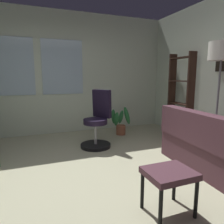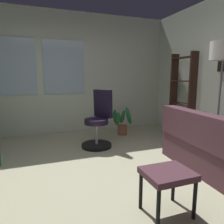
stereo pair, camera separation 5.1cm
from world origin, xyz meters
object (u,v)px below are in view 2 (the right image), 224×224
Objects in this scene: bookshelf at (182,101)px; office_chair at (98,124)px; floor_lamp at (223,58)px; potted_plant at (122,122)px; footstool at (167,177)px.

office_chair is at bearing 179.34° from bookshelf.
office_chair is 2.32m from floor_lamp.
potted_plant is (0.74, 0.64, -0.14)m from office_chair.
potted_plant is (-1.11, 0.66, -0.50)m from bookshelf.
office_chair is 1.89m from bookshelf.
potted_plant is at bearing 40.56° from office_chair.
floor_lamp is (-0.24, -1.17, 0.80)m from bookshelf.
office_chair is 0.58× the size of floor_lamp.
floor_lamp is at bearing -101.39° from bookshelf.
potted_plant is at bearing 115.64° from floor_lamp.
bookshelf is at bearing -30.60° from potted_plant.
floor_lamp is at bearing -36.31° from office_chair.
bookshelf reaches higher than potted_plant.
floor_lamp is at bearing 30.52° from footstool.
bookshelf is 1.43m from floor_lamp.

